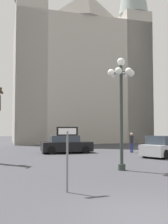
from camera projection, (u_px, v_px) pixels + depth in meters
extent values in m
plane|color=#38383D|center=(159.00, 219.00, 6.23)|extent=(120.00, 120.00, 0.00)
cube|color=#ADA89E|center=(78.00, 85.00, 40.15)|extent=(19.91, 14.20, 16.75)
pyramid|color=#ADA89E|center=(87.00, 5.00, 36.10)|extent=(6.67, 2.91, 3.50)
cube|color=#ADA89E|center=(30.00, 72.00, 34.42)|extent=(4.37, 4.37, 18.26)
cube|color=#ADA89E|center=(134.00, 78.00, 38.49)|extent=(4.37, 4.37, 18.26)
cylinder|color=slate|center=(67.00, 162.00, 8.80)|extent=(0.07, 0.07, 1.98)
cube|color=black|center=(67.00, 131.00, 8.85)|extent=(0.71, 0.21, 0.29)
cube|color=white|center=(67.00, 131.00, 8.84)|extent=(0.59, 0.16, 0.20)
cylinder|color=#2D3833|center=(121.00, 117.00, 13.39)|extent=(0.16, 0.16, 5.19)
cylinder|color=#2D3833|center=(122.00, 167.00, 13.25)|extent=(0.36, 0.36, 0.30)
sphere|color=white|center=(121.00, 62.00, 13.55)|extent=(0.39, 0.39, 0.39)
sphere|color=white|center=(131.00, 73.00, 13.59)|extent=(0.35, 0.35, 0.35)
cylinder|color=#2D3833|center=(126.00, 73.00, 13.55)|extent=(0.05, 0.51, 0.05)
sphere|color=white|center=(123.00, 75.00, 13.99)|extent=(0.35, 0.35, 0.35)
cylinder|color=#2D3833|center=(122.00, 74.00, 13.75)|extent=(0.47, 0.30, 0.05)
sphere|color=white|center=(114.00, 74.00, 13.92)|extent=(0.35, 0.35, 0.35)
cylinder|color=#2D3833|center=(117.00, 74.00, 13.72)|extent=(0.47, 0.30, 0.05)
sphere|color=white|center=(111.00, 73.00, 13.45)|extent=(0.35, 0.35, 0.35)
cylinder|color=#2D3833|center=(116.00, 73.00, 13.48)|extent=(0.05, 0.51, 0.05)
sphere|color=white|center=(118.00, 71.00, 13.04)|extent=(0.35, 0.35, 0.35)
cylinder|color=#2D3833|center=(120.00, 72.00, 13.28)|extent=(0.47, 0.30, 0.05)
sphere|color=white|center=(129.00, 71.00, 13.11)|extent=(0.35, 0.35, 0.35)
cylinder|color=#2D3833|center=(125.00, 72.00, 13.32)|extent=(0.47, 0.30, 0.05)
cylinder|color=#473323|center=(0.00, 103.00, 16.00)|extent=(0.20, 0.62, 0.91)
cube|color=#B7B7BC|center=(165.00, 149.00, 19.36)|extent=(4.32, 3.79, 0.75)
cube|color=#333D47|center=(164.00, 140.00, 19.26)|extent=(2.76, 2.60, 0.62)
cylinder|color=black|center=(165.00, 150.00, 20.87)|extent=(0.65, 0.55, 0.64)
cylinder|color=black|center=(145.00, 153.00, 18.95)|extent=(0.65, 0.55, 0.64)
cylinder|color=black|center=(165.00, 154.00, 17.83)|extent=(0.65, 0.55, 0.64)
cube|color=black|center=(67.00, 146.00, 22.24)|extent=(4.30, 2.29, 0.76)
cube|color=#333D47|center=(64.00, 139.00, 22.22)|extent=(2.49, 1.87, 0.53)
cylinder|color=black|center=(81.00, 148.00, 23.36)|extent=(0.66, 0.30, 0.64)
cylinder|color=black|center=(86.00, 149.00, 21.84)|extent=(0.66, 0.30, 0.64)
cylinder|color=black|center=(48.00, 149.00, 22.61)|extent=(0.66, 0.30, 0.64)
cylinder|color=black|center=(51.00, 150.00, 21.09)|extent=(0.66, 0.30, 0.64)
cylinder|color=navy|center=(131.00, 148.00, 22.48)|extent=(0.12, 0.12, 0.82)
cylinder|color=navy|center=(133.00, 148.00, 22.38)|extent=(0.12, 0.12, 0.82)
cylinder|color=black|center=(132.00, 139.00, 22.47)|extent=(0.32, 0.32, 0.61)
sphere|color=tan|center=(132.00, 134.00, 22.49)|extent=(0.22, 0.22, 0.22)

